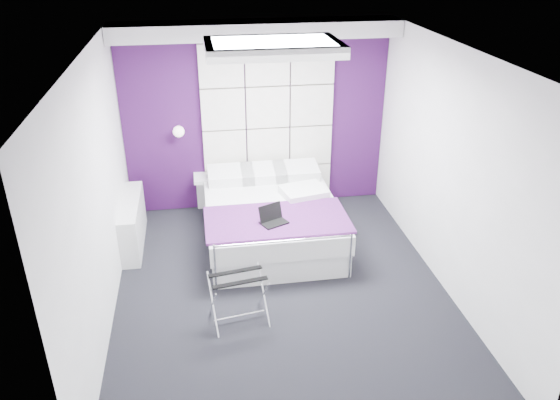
% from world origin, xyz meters
% --- Properties ---
extents(floor, '(4.40, 4.40, 0.00)m').
position_xyz_m(floor, '(0.00, 0.00, 0.00)').
color(floor, black).
rests_on(floor, ground).
extents(ceiling, '(4.40, 4.40, 0.00)m').
position_xyz_m(ceiling, '(0.00, 0.00, 2.60)').
color(ceiling, white).
rests_on(ceiling, wall_back).
extents(wall_back, '(3.60, 0.00, 3.60)m').
position_xyz_m(wall_back, '(0.00, 2.20, 1.30)').
color(wall_back, silver).
rests_on(wall_back, floor).
extents(wall_left, '(0.00, 4.40, 4.40)m').
position_xyz_m(wall_left, '(-1.80, 0.00, 1.30)').
color(wall_left, silver).
rests_on(wall_left, floor).
extents(wall_right, '(0.00, 4.40, 4.40)m').
position_xyz_m(wall_right, '(1.80, 0.00, 1.30)').
color(wall_right, silver).
rests_on(wall_right, floor).
extents(accent_wall, '(3.58, 0.02, 2.58)m').
position_xyz_m(accent_wall, '(0.00, 2.19, 1.30)').
color(accent_wall, '#360F41').
rests_on(accent_wall, wall_back).
extents(soffit, '(3.58, 0.50, 0.20)m').
position_xyz_m(soffit, '(0.00, 1.95, 2.50)').
color(soffit, silver).
rests_on(soffit, wall_back).
extents(headboard, '(1.80, 0.08, 2.30)m').
position_xyz_m(headboard, '(0.15, 2.14, 1.17)').
color(headboard, silver).
rests_on(headboard, wall_back).
extents(skylight, '(1.36, 0.86, 0.12)m').
position_xyz_m(skylight, '(0.00, 0.60, 2.55)').
color(skylight, white).
rests_on(skylight, ceiling).
extents(wall_lamp, '(0.15, 0.15, 0.15)m').
position_xyz_m(wall_lamp, '(-1.05, 2.06, 1.22)').
color(wall_lamp, white).
rests_on(wall_lamp, wall_back).
extents(radiator, '(0.22, 1.20, 0.60)m').
position_xyz_m(radiator, '(-1.69, 1.30, 0.30)').
color(radiator, silver).
rests_on(radiator, floor).
extents(bed, '(1.68, 2.02, 0.71)m').
position_xyz_m(bed, '(0.04, 1.13, 0.30)').
color(bed, silver).
rests_on(bed, floor).
extents(nightstand, '(0.44, 0.34, 0.05)m').
position_xyz_m(nightstand, '(-0.68, 2.02, 0.53)').
color(nightstand, silver).
rests_on(nightstand, wall_back).
extents(luggage_rack, '(0.55, 0.40, 0.54)m').
position_xyz_m(luggage_rack, '(-0.51, -0.44, 0.27)').
color(luggage_rack, silver).
rests_on(luggage_rack, floor).
extents(laptop, '(0.29, 0.21, 0.21)m').
position_xyz_m(laptop, '(-0.01, 0.56, 0.62)').
color(laptop, black).
rests_on(laptop, bed).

